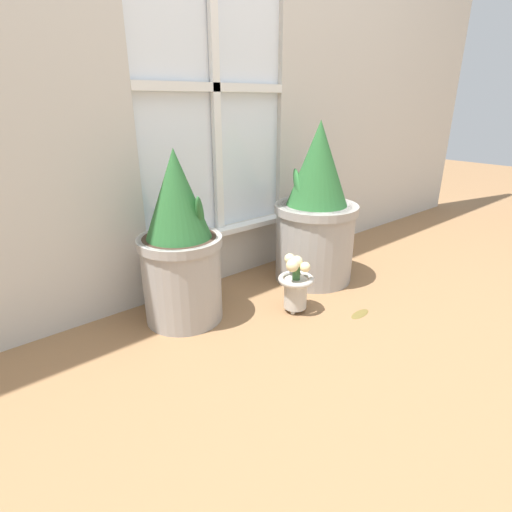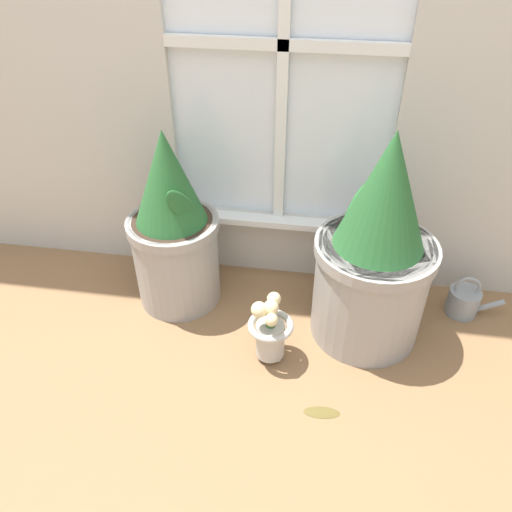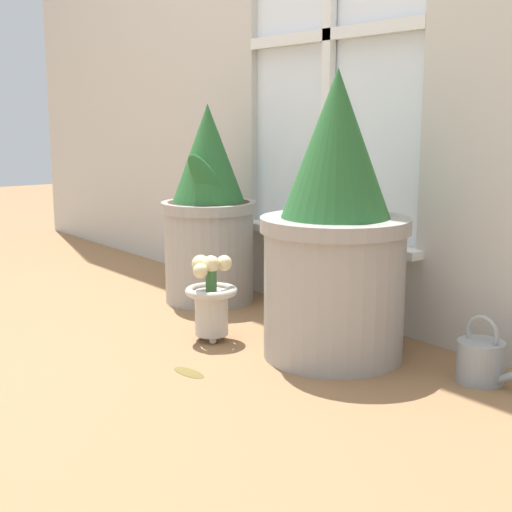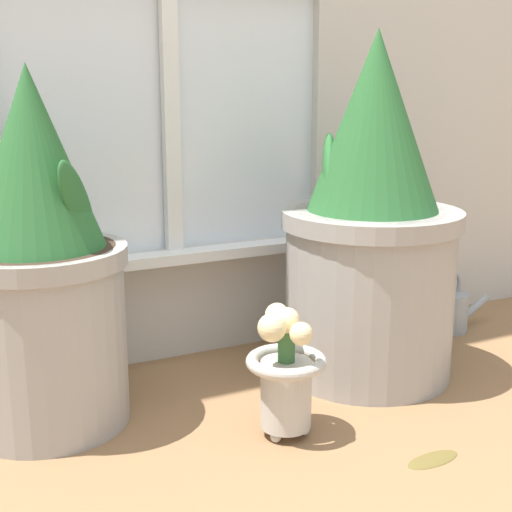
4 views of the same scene
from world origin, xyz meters
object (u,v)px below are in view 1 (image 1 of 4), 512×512
potted_plant_left (180,247)px  potted_plant_right (316,214)px  watering_can (336,244)px  flower_vase (296,284)px

potted_plant_left → potted_plant_right: size_ratio=0.90×
potted_plant_right → watering_can: size_ratio=3.70×
flower_vase → potted_plant_left: bearing=146.1°
potted_plant_right → flower_vase: potted_plant_right is taller
potted_plant_left → flower_vase: potted_plant_left is taller
potted_plant_left → potted_plant_right: potted_plant_right is taller
potted_plant_left → watering_can: 1.08m
potted_plant_right → flower_vase: size_ratio=3.03×
potted_plant_left → watering_can: size_ratio=3.33×
flower_vase → watering_can: size_ratio=1.22×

